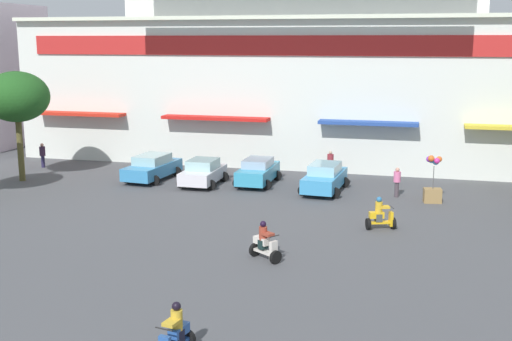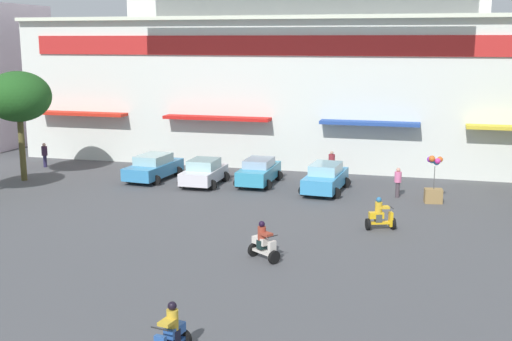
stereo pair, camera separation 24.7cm
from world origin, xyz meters
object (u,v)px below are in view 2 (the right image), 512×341
at_px(parked_car_3, 325,178).
at_px(scooter_rider_6, 380,216).
at_px(parked_car_2, 259,171).
at_px(pedestrian_2, 45,154).
at_px(balloon_vendor_cart, 434,185).
at_px(plaza_tree_0, 18,97).
at_px(parked_car_1, 204,172).
at_px(pedestrian_0, 398,181).
at_px(parked_car_0, 154,167).
at_px(pedestrian_1, 332,162).
at_px(scooter_rider_3, 171,334).
at_px(scooter_rider_2, 263,244).

xyz_separation_m(parked_car_3, scooter_rider_6, (3.55, -6.65, -0.19)).
bearing_deg(scooter_rider_6, parked_car_2, 135.41).
height_order(pedestrian_2, balloon_vendor_cart, balloon_vendor_cart).
height_order(plaza_tree_0, pedestrian_2, plaza_tree_0).
height_order(plaza_tree_0, parked_car_1, plaza_tree_0).
xyz_separation_m(parked_car_3, pedestrian_0, (3.97, -0.25, 0.11)).
relative_size(parked_car_2, balloon_vendor_cart, 1.66).
distance_m(parked_car_0, pedestrian_1, 10.97).
xyz_separation_m(scooter_rider_6, pedestrian_1, (-3.85, 10.89, 0.28)).
bearing_deg(parked_car_0, pedestrian_0, -2.93).
bearing_deg(balloon_vendor_cart, parked_car_2, 169.19).
distance_m(scooter_rider_3, pedestrian_0, 20.47).
height_order(pedestrian_1, pedestrian_2, pedestrian_2).
bearing_deg(parked_car_1, balloon_vendor_cart, -4.01).
bearing_deg(parked_car_3, parked_car_2, 167.84).
bearing_deg(parked_car_2, pedestrian_1, 41.55).
relative_size(scooter_rider_3, pedestrian_2, 0.93).
xyz_separation_m(parked_car_1, pedestrian_2, (-12.09, 2.31, 0.16)).
bearing_deg(scooter_rider_2, balloon_vendor_cart, 60.03).
relative_size(scooter_rider_6, balloon_vendor_cart, 0.59).
distance_m(parked_car_1, parked_car_3, 7.15).
bearing_deg(pedestrian_0, balloon_vendor_cart, -22.21).
height_order(parked_car_2, balloon_vendor_cart, balloon_vendor_cart).
distance_m(scooter_rider_6, pedestrian_1, 11.55).
distance_m(plaza_tree_0, parked_car_1, 11.89).
height_order(plaza_tree_0, parked_car_3, plaza_tree_0).
distance_m(parked_car_1, scooter_rider_2, 13.60).
relative_size(scooter_rider_2, balloon_vendor_cart, 0.61).
bearing_deg(parked_car_0, pedestrian_1, 19.95).
xyz_separation_m(plaza_tree_0, scooter_rider_2, (17.64, -10.18, -4.39)).
height_order(scooter_rider_2, pedestrian_2, pedestrian_2).
height_order(parked_car_1, scooter_rider_6, parked_car_1).
distance_m(plaza_tree_0, parked_car_2, 14.90).
bearing_deg(scooter_rider_6, plaza_tree_0, 167.32).
distance_m(parked_car_1, pedestrian_1, 8.11).
relative_size(parked_car_0, scooter_rider_3, 3.04).
xyz_separation_m(plaza_tree_0, parked_car_3, (18.12, 1.77, -4.23)).
relative_size(scooter_rider_2, pedestrian_0, 0.95).
bearing_deg(scooter_rider_3, scooter_rider_6, 71.66).
xyz_separation_m(pedestrian_2, balloon_vendor_cart, (25.08, -3.22, 0.05)).
xyz_separation_m(parked_car_2, pedestrian_0, (8.05, -1.13, 0.14)).
distance_m(parked_car_3, pedestrian_2, 19.37).
distance_m(parked_car_0, parked_car_1, 3.51).
relative_size(parked_car_3, scooter_rider_2, 2.94).
xyz_separation_m(plaza_tree_0, pedestrian_2, (-1.13, 3.98, -4.12)).
bearing_deg(plaza_tree_0, balloon_vendor_cart, 1.81).
distance_m(parked_car_0, pedestrian_2, 8.80).
height_order(parked_car_2, parked_car_3, parked_car_3).
relative_size(scooter_rider_6, pedestrian_0, 0.93).
bearing_deg(pedestrian_0, scooter_rider_3, -103.81).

